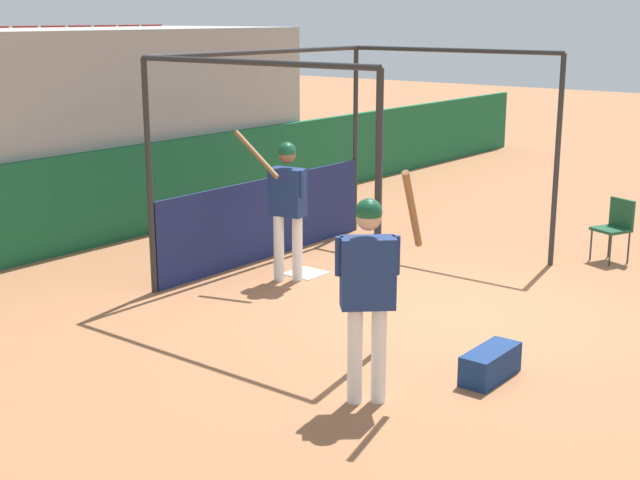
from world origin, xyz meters
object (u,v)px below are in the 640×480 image
player_waiting (369,281)px  folding_chair (616,223)px  player_batter (287,198)px  equipment_bag (490,364)px

player_waiting → folding_chair: bearing=47.6°
player_batter → equipment_bag: bearing=153.3°
player_batter → equipment_bag: (-1.22, -3.45, -0.90)m
player_waiting → folding_chair: player_waiting is taller
player_batter → player_waiting: 3.69m
folding_chair → equipment_bag: size_ratio=1.20×
folding_chair → equipment_bag: (-4.64, -0.59, -0.38)m
player_batter → folding_chair: 4.49m
folding_chair → equipment_bag: bearing=120.1°
equipment_bag → folding_chair: bearing=7.3°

